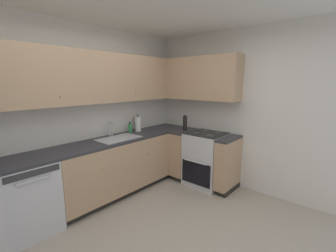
% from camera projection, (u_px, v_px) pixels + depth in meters
% --- Properties ---
extents(ground_plane, '(3.93, 3.35, 0.02)m').
position_uv_depth(ground_plane, '(162.00, 246.00, 2.55)').
color(ground_plane, '#A89E8E').
extents(wall_back, '(4.03, 0.05, 2.61)m').
position_uv_depth(wall_back, '(76.00, 115.00, 3.39)').
color(wall_back, silver).
rests_on(wall_back, ground_plane).
extents(wall_right, '(0.05, 3.45, 2.61)m').
position_uv_depth(wall_right, '(242.00, 111.00, 3.77)').
color(wall_right, silver).
rests_on(wall_right, ground_plane).
extents(dishwasher, '(0.60, 0.63, 0.87)m').
position_uv_depth(dishwasher, '(27.00, 198.00, 2.71)').
color(dishwasher, silver).
rests_on(dishwasher, ground_plane).
extents(lower_cabinets_back, '(1.91, 0.62, 0.87)m').
position_uv_depth(lower_cabinets_back, '(115.00, 168.00, 3.65)').
color(lower_cabinets_back, tan).
rests_on(lower_cabinets_back, ground_plane).
extents(countertop_back, '(3.11, 0.60, 0.03)m').
position_uv_depth(countertop_back, '(114.00, 140.00, 3.56)').
color(countertop_back, '#2D2D33').
rests_on(countertop_back, lower_cabinets_back).
extents(lower_cabinets_right, '(0.62, 1.12, 0.87)m').
position_uv_depth(lower_cabinets_right, '(201.00, 159.00, 4.06)').
color(lower_cabinets_right, tan).
rests_on(lower_cabinets_right, ground_plane).
extents(countertop_right, '(0.60, 1.12, 0.03)m').
position_uv_depth(countertop_right, '(202.00, 134.00, 3.98)').
color(countertop_right, '#2D2D33').
rests_on(countertop_right, lower_cabinets_right).
extents(oven_range, '(0.68, 0.62, 1.06)m').
position_uv_depth(oven_range, '(206.00, 159.00, 4.01)').
color(oven_range, silver).
rests_on(oven_range, ground_plane).
extents(upper_cabinets_back, '(2.79, 0.34, 0.73)m').
position_uv_depth(upper_cabinets_back, '(96.00, 78.00, 3.35)').
color(upper_cabinets_back, tan).
extents(upper_cabinets_right, '(0.32, 1.67, 0.73)m').
position_uv_depth(upper_cabinets_right, '(195.00, 79.00, 4.07)').
color(upper_cabinets_right, tan).
extents(sink, '(0.66, 0.40, 0.10)m').
position_uv_depth(sink, '(119.00, 141.00, 3.60)').
color(sink, '#B7B7BC').
rests_on(sink, countertop_back).
extents(faucet, '(0.07, 0.16, 0.23)m').
position_uv_depth(faucet, '(111.00, 128.00, 3.70)').
color(faucet, silver).
rests_on(faucet, countertop_back).
extents(soap_bottle, '(0.06, 0.06, 0.18)m').
position_uv_depth(soap_bottle, '(130.00, 128.00, 4.01)').
color(soap_bottle, '#338C4C').
rests_on(soap_bottle, countertop_back).
extents(paper_towel_roll, '(0.11, 0.11, 0.31)m').
position_uv_depth(paper_towel_roll, '(138.00, 124.00, 4.12)').
color(paper_towel_roll, white).
rests_on(paper_towel_roll, countertop_back).
extents(oil_bottle, '(0.08, 0.08, 0.28)m').
position_uv_depth(oil_bottle, '(185.00, 123.00, 4.18)').
color(oil_bottle, black).
rests_on(oil_bottle, countertop_right).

